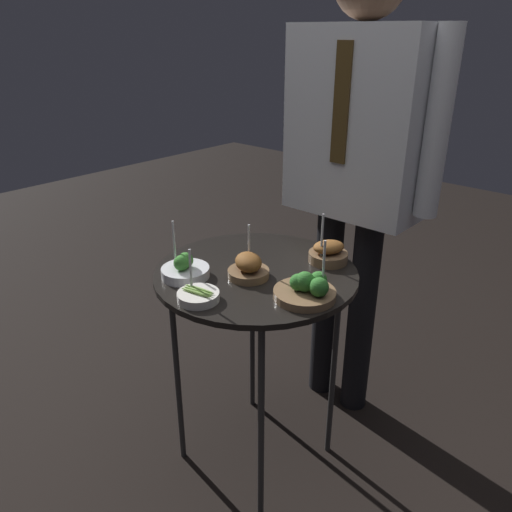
# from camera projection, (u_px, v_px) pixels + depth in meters

# --- Properties ---
(ground_plane) EXTENTS (8.00, 8.00, 0.00)m
(ground_plane) POSITION_uv_depth(u_px,v_px,m) (256.00, 452.00, 1.86)
(ground_plane) COLOR black
(serving_cart) EXTENTS (0.63, 0.63, 0.75)m
(serving_cart) POSITION_uv_depth(u_px,v_px,m) (256.00, 288.00, 1.57)
(serving_cart) COLOR black
(serving_cart) RESTS_ON ground_plane
(bowl_roast_far_rim) EXTENTS (0.13, 0.13, 0.16)m
(bowl_roast_far_rim) POSITION_uv_depth(u_px,v_px,m) (248.00, 267.00, 1.50)
(bowl_roast_far_rim) COLOR brown
(bowl_roast_far_rim) RESTS_ON serving_cart
(bowl_broccoli_center) EXTENTS (0.15, 0.15, 0.17)m
(bowl_broccoli_center) POSITION_uv_depth(u_px,v_px,m) (185.00, 268.00, 1.50)
(bowl_broccoli_center) COLOR silver
(bowl_broccoli_center) RESTS_ON serving_cart
(bowl_roast_mid_right) EXTENTS (0.13, 0.13, 0.17)m
(bowl_roast_mid_right) POSITION_uv_depth(u_px,v_px,m) (328.00, 253.00, 1.60)
(bowl_roast_mid_right) COLOR brown
(bowl_roast_mid_right) RESTS_ON serving_cart
(bowl_asparagus_back_right) EXTENTS (0.12, 0.12, 0.14)m
(bowl_asparagus_back_right) POSITION_uv_depth(u_px,v_px,m) (198.00, 296.00, 1.37)
(bowl_asparagus_back_right) COLOR silver
(bowl_asparagus_back_right) RESTS_ON serving_cart
(bowl_broccoli_front_center) EXTENTS (0.18, 0.18, 0.17)m
(bowl_broccoli_front_center) POSITION_uv_depth(u_px,v_px,m) (307.00, 288.00, 1.38)
(bowl_broccoli_front_center) COLOR brown
(bowl_broccoli_front_center) RESTS_ON serving_cart
(waiter_figure) EXTENTS (0.62, 0.23, 1.69)m
(waiter_figure) POSITION_uv_depth(u_px,v_px,m) (357.00, 147.00, 1.72)
(waiter_figure) COLOR black
(waiter_figure) RESTS_ON ground_plane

